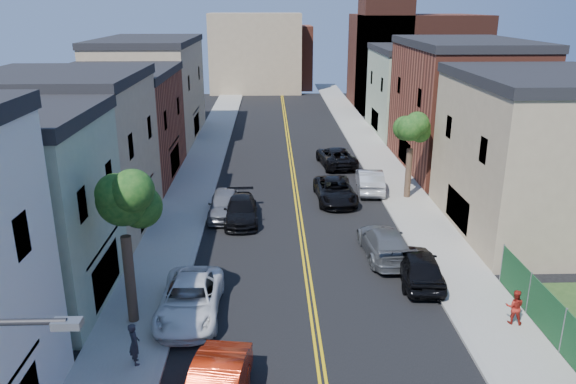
{
  "coord_description": "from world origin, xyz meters",
  "views": [
    {
      "loc": [
        -1.86,
        -7.51,
        13.23
      ],
      "look_at": [
        -0.77,
        25.8,
        2.0
      ],
      "focal_mm": 34.78,
      "sensor_mm": 36.0,
      "label": 1
    }
  ],
  "objects": [
    {
      "name": "dark_car_right_far",
      "position": [
        3.8,
        38.73,
        0.82
      ],
      "size": [
        3.37,
        6.16,
        1.64
      ],
      "primitive_type": "imported",
      "rotation": [
        0.0,
        0.0,
        3.26
      ],
      "color": "black",
      "rests_on": "ground"
    },
    {
      "name": "curb_left",
      "position": [
        -6.15,
        40.0,
        0.07
      ],
      "size": [
        0.3,
        100.0,
        0.15
      ],
      "primitive_type": "cube",
      "color": "gray",
      "rests_on": "ground"
    },
    {
      "name": "silver_car_right",
      "position": [
        5.5,
        31.74,
        0.85
      ],
      "size": [
        2.2,
        5.27,
        1.7
      ],
      "primitive_type": "imported",
      "rotation": [
        0.0,
        0.0,
        3.06
      ],
      "color": "#B0B2B8",
      "rests_on": "ground"
    },
    {
      "name": "pedestrian_right",
      "position": [
        8.55,
        13.22,
        0.94
      ],
      "size": [
        0.91,
        0.8,
        1.57
      ],
      "primitive_type": "imported",
      "rotation": [
        0.0,
        0.0,
        2.83
      ],
      "color": "maroon",
      "rests_on": "sidewalk_right"
    },
    {
      "name": "tree_right_far",
      "position": [
        7.92,
        30.01,
        5.76
      ],
      "size": [
        4.4,
        4.4,
        8.03
      ],
      "color": "#3A281D",
      "rests_on": "sidewalk_right"
    },
    {
      "name": "pedestrian_left",
      "position": [
        -7.1,
        10.88,
        1.01
      ],
      "size": [
        0.63,
        0.74,
        1.71
      ],
      "primitive_type": "imported",
      "rotation": [
        0.0,
        0.0,
        2.0
      ],
      "color": "#232229",
      "rests_on": "sidewalk_left"
    },
    {
      "name": "bldg_right_tan",
      "position": [
        14.0,
        24.0,
        4.5
      ],
      "size": [
        9.0,
        12.0,
        9.0
      ],
      "primitive_type": "cube",
      "color": "#998466",
      "rests_on": "ground"
    },
    {
      "name": "church",
      "position": [
        16.33,
        67.07,
        7.24
      ],
      "size": [
        16.2,
        14.2,
        22.6
      ],
      "color": "#4C2319",
      "rests_on": "ground"
    },
    {
      "name": "grey_car_left",
      "position": [
        -4.89,
        26.88,
        0.84
      ],
      "size": [
        2.0,
        4.95,
        1.69
      ],
      "primitive_type": "imported",
      "rotation": [
        0.0,
        0.0,
        0.0
      ],
      "color": "slate",
      "rests_on": "ground"
    },
    {
      "name": "sidewalk_left",
      "position": [
        -7.9,
        40.0,
        0.07
      ],
      "size": [
        3.2,
        100.0,
        0.15
      ],
      "primitive_type": "cube",
      "color": "gray",
      "rests_on": "ground"
    },
    {
      "name": "bldg_left_tan_far",
      "position": [
        -14.0,
        50.0,
        4.75
      ],
      "size": [
        9.0,
        16.0,
        9.5
      ],
      "primitive_type": "cube",
      "color": "#998466",
      "rests_on": "ground"
    },
    {
      "name": "white_pickup",
      "position": [
        -5.5,
        14.55,
        0.8
      ],
      "size": [
        2.65,
        5.74,
        1.59
      ],
      "primitive_type": "imported",
      "rotation": [
        0.0,
        0.0,
        -0.0
      ],
      "color": "white",
      "rests_on": "ground"
    },
    {
      "name": "sidewalk_right",
      "position": [
        7.9,
        40.0,
        0.07
      ],
      "size": [
        3.2,
        100.0,
        0.15
      ],
      "primitive_type": "cube",
      "color": "gray",
      "rests_on": "ground"
    },
    {
      "name": "black_car_left",
      "position": [
        -3.8,
        26.01,
        0.76
      ],
      "size": [
        2.41,
        5.33,
        1.52
      ],
      "primitive_type": "imported",
      "rotation": [
        0.0,
        0.0,
        0.06
      ],
      "color": "black",
      "rests_on": "ground"
    },
    {
      "name": "backdrop_left",
      "position": [
        -4.0,
        82.0,
        6.0
      ],
      "size": [
        14.0,
        8.0,
        12.0
      ],
      "primitive_type": "cube",
      "color": "#998466",
      "rests_on": "ground"
    },
    {
      "name": "curb_right",
      "position": [
        6.15,
        40.0,
        0.07
      ],
      "size": [
        0.3,
        100.0,
        0.15
      ],
      "primitive_type": "cube",
      "color": "gray",
      "rests_on": "ground"
    },
    {
      "name": "bldg_left_brick",
      "position": [
        -14.0,
        36.0,
        4.0
      ],
      "size": [
        9.0,
        12.0,
        8.0
      ],
      "primitive_type": "cube",
      "color": "brown",
      "rests_on": "ground"
    },
    {
      "name": "bldg_right_palegrn",
      "position": [
        14.0,
        52.0,
        4.25
      ],
      "size": [
        9.0,
        12.0,
        8.5
      ],
      "primitive_type": "cube",
      "color": "gray",
      "rests_on": "ground"
    },
    {
      "name": "black_suv_lane",
      "position": [
        2.69,
        29.62,
        0.79
      ],
      "size": [
        2.82,
        5.76,
        1.58
      ],
      "primitive_type": "imported",
      "rotation": [
        0.0,
        0.0,
        0.04
      ],
      "color": "black",
      "rests_on": "ground"
    },
    {
      "name": "bldg_left_tan_near",
      "position": [
        -14.0,
        25.0,
        4.5
      ],
      "size": [
        9.0,
        10.0,
        9.0
      ],
      "primitive_type": "cube",
      "color": "#998466",
      "rests_on": "ground"
    },
    {
      "name": "grey_car_right",
      "position": [
        4.37,
        20.39,
        0.82
      ],
      "size": [
        2.52,
        5.75,
        1.65
      ],
      "primitive_type": "imported",
      "rotation": [
        0.0,
        0.0,
        3.18
      ],
      "color": "#515458",
      "rests_on": "ground"
    },
    {
      "name": "bldg_right_brick",
      "position": [
        14.0,
        38.0,
        5.0
      ],
      "size": [
        9.0,
        14.0,
        10.0
      ],
      "primitive_type": "cube",
      "color": "brown",
      "rests_on": "ground"
    },
    {
      "name": "tree_left_mid",
      "position": [
        -7.88,
        14.01,
        6.58
      ],
      "size": [
        5.2,
        5.2,
        9.29
      ],
      "color": "#3A281D",
      "rests_on": "sidewalk_left"
    },
    {
      "name": "black_car_right",
      "position": [
        5.5,
        17.45,
        0.85
      ],
      "size": [
        2.3,
        5.11,
        1.7
      ],
      "primitive_type": "imported",
      "rotation": [
        0.0,
        0.0,
        3.08
      ],
      "color": "black",
      "rests_on": "ground"
    },
    {
      "name": "backdrop_center",
      "position": [
        0.0,
        86.0,
        5.0
      ],
      "size": [
        10.0,
        8.0,
        10.0
      ],
      "primitive_type": "cube",
      "color": "brown",
      "rests_on": "ground"
    }
  ]
}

